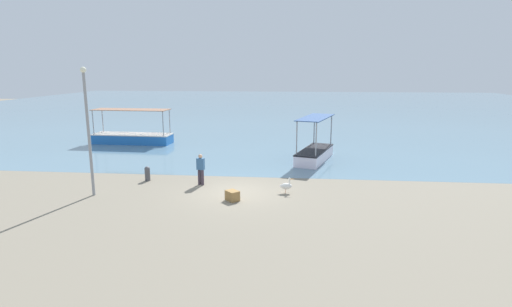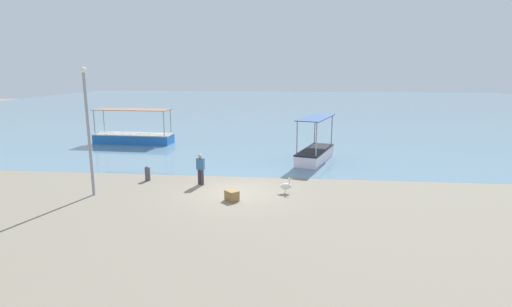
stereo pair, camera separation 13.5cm
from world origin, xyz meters
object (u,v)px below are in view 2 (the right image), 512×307
Objects in this scene: mooring_bollard at (147,173)px; fisherman_standing at (201,168)px; pelican at (286,186)px; fishing_boat_center at (134,136)px; lamp_post at (88,125)px; cargo_crate at (232,196)px; fishing_boat_near_right at (315,152)px.

fisherman_standing is (3.17, -0.54, 0.47)m from mooring_bollard.
mooring_bollard is at bearing 168.78° from pelican.
fisherman_standing reaches higher than mooring_bollard.
fishing_boat_center is 8.22× the size of pelican.
cargo_crate is at bearing -1.48° from lamp_post.
lamp_post is at bearing -142.10° from fishing_boat_near_right.
fishing_boat_near_right is at bearing 37.90° from lamp_post.
mooring_bollard is 6.04m from cargo_crate.
pelican is at bearing -11.22° from mooring_bollard.
fishing_boat_center is 8.06× the size of mooring_bollard.
cargo_crate is at bearing -29.48° from mooring_bollard.
fishing_boat_center reaches higher than mooring_bollard.
lamp_post reaches higher than fisherman_standing.
mooring_bollard is 1.35× the size of cargo_crate.
cargo_crate is (5.25, -2.97, -0.19)m from mooring_bollard.
fishing_boat_center is 1.06× the size of lamp_post.
fisherman_standing is (4.88, 2.25, -2.56)m from lamp_post.
lamp_post is (-11.21, -8.73, 2.89)m from fishing_boat_near_right.
fisherman_standing reaches higher than pelican.
fishing_boat_center is at bearing 104.91° from lamp_post.
fishing_boat_center reaches higher than pelican.
fishing_boat_center is at bearing 126.50° from fisherman_standing.
lamp_post is at bearing -172.50° from pelican.
mooring_bollard is 3.25m from fisherman_standing.
fishing_boat_near_right reaches higher than pelican.
cargo_crate is at bearing -115.50° from fishing_boat_near_right.
pelican is 1.32× the size of cargo_crate.
lamp_post is at bearing 178.52° from cargo_crate.
fisherman_standing is 2.78× the size of cargo_crate.
fishing_boat_near_right reaches higher than fisherman_standing.
fisherman_standing is at bearing -53.50° from fishing_boat_center.
fisherman_standing is (-6.33, -6.47, 0.33)m from fishing_boat_near_right.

